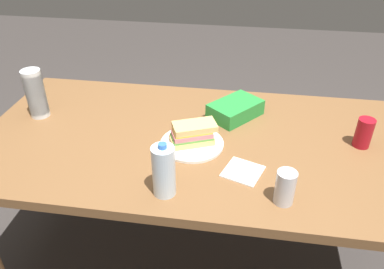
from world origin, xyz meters
The scene contains 10 objects.
ground_plane centered at (0.00, 0.00, 0.00)m, with size 8.00×8.00×0.00m, color #383330.
dining_table centered at (0.00, 0.00, 0.67)m, with size 1.84×0.93×0.75m.
paper_plate centered at (-0.02, -0.05, 0.76)m, with size 0.26×0.26×0.01m, color white.
sandwich centered at (-0.02, -0.05, 0.81)m, with size 0.20×0.16×0.08m.
soda_can_red centered at (0.65, 0.05, 0.81)m, with size 0.07×0.07×0.12m, color maroon.
chip_bag centered at (0.14, 0.20, 0.79)m, with size 0.23×0.15×0.07m, color #268C38.
water_bottle_tall centered at (-0.07, -0.35, 0.85)m, with size 0.08×0.08×0.20m.
plastic_cup_stack centered at (-0.74, 0.08, 0.86)m, with size 0.08×0.08×0.22m.
soda_can_silver centered at (0.33, -0.33, 0.81)m, with size 0.07×0.07×0.12m, color silver.
paper_napkin centered at (0.19, -0.20, 0.76)m, with size 0.13×0.13×0.01m, color white.
Camera 1 is at (0.17, -1.30, 1.63)m, focal length 35.38 mm.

